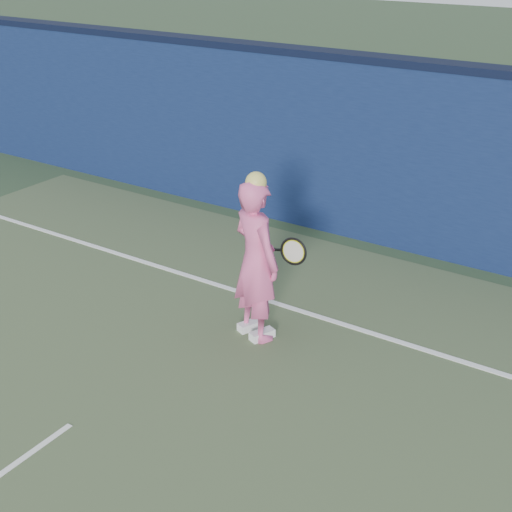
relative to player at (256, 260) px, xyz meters
The scene contains 4 objects.
backstop_wall 3.28m from the player, 99.43° to the left, with size 24.00×0.40×2.50m, color #0D183B.
wall_cap 3.65m from the player, 99.43° to the left, with size 24.00×0.42×0.10m, color black.
player is the anchor object (origin of this frame).
racket 0.47m from the player, 66.88° to the left, with size 0.59×0.17×0.32m.
Camera 1 is at (4.32, -2.45, 4.17)m, focal length 50.00 mm.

